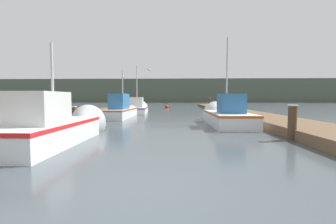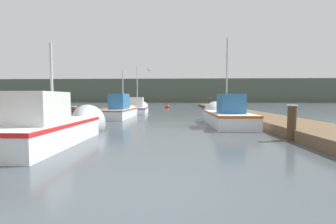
{
  "view_description": "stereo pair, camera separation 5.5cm",
  "coord_description": "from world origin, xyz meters",
  "px_view_note": "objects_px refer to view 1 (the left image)",
  "views": [
    {
      "loc": [
        0.49,
        -3.09,
        1.41
      ],
      "look_at": [
        0.02,
        10.86,
        0.52
      ],
      "focal_mm": 24.0,
      "sensor_mm": 36.0,
      "label": 1
    },
    {
      "loc": [
        0.54,
        -3.09,
        1.41
      ],
      "look_at": [
        0.02,
        10.86,
        0.52
      ],
      "focal_mm": 24.0,
      "sensor_mm": 36.0,
      "label": 2
    }
  ],
  "objects_px": {
    "fishing_boat_0": "(58,126)",
    "mooring_piling_0": "(74,116)",
    "mooring_piling_2": "(210,104)",
    "fishing_boat_1": "(225,115)",
    "mooring_piling_3": "(292,122)",
    "seagull_lead": "(149,70)",
    "fishing_boat_2": "(123,110)",
    "channel_buoy": "(167,107)",
    "fishing_boat_3": "(137,108)",
    "mooring_piling_1": "(243,114)"
  },
  "relations": [
    {
      "from": "fishing_boat_0",
      "to": "mooring_piling_0",
      "type": "distance_m",
      "value": 3.87
    },
    {
      "from": "channel_buoy",
      "to": "fishing_boat_3",
      "type": "bearing_deg",
      "value": -104.12
    },
    {
      "from": "fishing_boat_1",
      "to": "fishing_boat_2",
      "type": "distance_m",
      "value": 7.71
    },
    {
      "from": "mooring_piling_0",
      "to": "mooring_piling_3",
      "type": "relative_size",
      "value": 0.85
    },
    {
      "from": "seagull_lead",
      "to": "fishing_boat_2",
      "type": "bearing_deg",
      "value": 148.41
    },
    {
      "from": "fishing_boat_3",
      "to": "fishing_boat_1",
      "type": "bearing_deg",
      "value": -58.57
    },
    {
      "from": "fishing_boat_0",
      "to": "mooring_piling_0",
      "type": "bearing_deg",
      "value": 107.58
    },
    {
      "from": "channel_buoy",
      "to": "fishing_boat_2",
      "type": "bearing_deg",
      "value": -100.43
    },
    {
      "from": "mooring_piling_3",
      "to": "mooring_piling_1",
      "type": "bearing_deg",
      "value": 89.83
    },
    {
      "from": "channel_buoy",
      "to": "seagull_lead",
      "type": "relative_size",
      "value": 1.97
    },
    {
      "from": "fishing_boat_2",
      "to": "mooring_piling_3",
      "type": "xyz_separation_m",
      "value": [
        7.69,
        -8.84,
        0.05
      ]
    },
    {
      "from": "fishing_boat_3",
      "to": "channel_buoy",
      "type": "bearing_deg",
      "value": 72.17
    },
    {
      "from": "fishing_boat_2",
      "to": "channel_buoy",
      "type": "xyz_separation_m",
      "value": [
        2.65,
        14.41,
        -0.38
      ]
    },
    {
      "from": "fishing_boat_2",
      "to": "fishing_boat_3",
      "type": "relative_size",
      "value": 1.08
    },
    {
      "from": "channel_buoy",
      "to": "mooring_piling_3",
      "type": "bearing_deg",
      "value": -77.77
    },
    {
      "from": "seagull_lead",
      "to": "fishing_boat_1",
      "type": "bearing_deg",
      "value": -117.84
    },
    {
      "from": "mooring_piling_0",
      "to": "mooring_piling_2",
      "type": "relative_size",
      "value": 0.71
    },
    {
      "from": "fishing_boat_1",
      "to": "mooring_piling_3",
      "type": "distance_m",
      "value": 4.85
    },
    {
      "from": "fishing_boat_1",
      "to": "fishing_boat_2",
      "type": "height_order",
      "value": "fishing_boat_1"
    },
    {
      "from": "mooring_piling_1",
      "to": "channel_buoy",
      "type": "height_order",
      "value": "same"
    },
    {
      "from": "mooring_piling_3",
      "to": "channel_buoy",
      "type": "relative_size",
      "value": 1.08
    },
    {
      "from": "mooring_piling_0",
      "to": "fishing_boat_3",
      "type": "bearing_deg",
      "value": 82.73
    },
    {
      "from": "fishing_boat_1",
      "to": "mooring_piling_3",
      "type": "xyz_separation_m",
      "value": [
        1.19,
        -4.71,
        0.13
      ]
    },
    {
      "from": "mooring_piling_2",
      "to": "channel_buoy",
      "type": "relative_size",
      "value": 1.3
    },
    {
      "from": "fishing_boat_3",
      "to": "mooring_piling_2",
      "type": "bearing_deg",
      "value": 34.23
    },
    {
      "from": "mooring_piling_0",
      "to": "mooring_piling_2",
      "type": "distance_m",
      "value": 18.73
    },
    {
      "from": "mooring_piling_3",
      "to": "channel_buoy",
      "type": "xyz_separation_m",
      "value": [
        -5.04,
        23.25,
        -0.43
      ]
    },
    {
      "from": "fishing_boat_0",
      "to": "fishing_boat_1",
      "type": "xyz_separation_m",
      "value": [
        6.44,
        5.17,
        -0.04
      ]
    },
    {
      "from": "mooring_piling_1",
      "to": "seagull_lead",
      "type": "height_order",
      "value": "seagull_lead"
    },
    {
      "from": "mooring_piling_1",
      "to": "seagull_lead",
      "type": "xyz_separation_m",
      "value": [
        -5.96,
        4.68,
        3.09
      ]
    },
    {
      "from": "mooring_piling_2",
      "to": "mooring_piling_0",
      "type": "bearing_deg",
      "value": -118.84
    },
    {
      "from": "fishing_boat_0",
      "to": "mooring_piling_0",
      "type": "xyz_separation_m",
      "value": [
        -1.16,
        3.69,
        0.0
      ]
    },
    {
      "from": "fishing_boat_2",
      "to": "seagull_lead",
      "type": "bearing_deg",
      "value": 38.46
    },
    {
      "from": "mooring_piling_0",
      "to": "fishing_boat_2",
      "type": "bearing_deg",
      "value": 78.96
    },
    {
      "from": "fishing_boat_0",
      "to": "mooring_piling_1",
      "type": "xyz_separation_m",
      "value": [
        7.65,
        5.96,
        -0.02
      ]
    },
    {
      "from": "fishing_boat_1",
      "to": "fishing_boat_3",
      "type": "bearing_deg",
      "value": 124.83
    },
    {
      "from": "fishing_boat_1",
      "to": "mooring_piling_0",
      "type": "height_order",
      "value": "fishing_boat_1"
    },
    {
      "from": "fishing_boat_1",
      "to": "mooring_piling_1",
      "type": "height_order",
      "value": "fishing_boat_1"
    },
    {
      "from": "mooring_piling_0",
      "to": "channel_buoy",
      "type": "distance_m",
      "value": 20.37
    },
    {
      "from": "fishing_boat_2",
      "to": "fishing_boat_1",
      "type": "bearing_deg",
      "value": -31.23
    },
    {
      "from": "seagull_lead",
      "to": "mooring_piling_2",
      "type": "bearing_deg",
      "value": -12.03
    },
    {
      "from": "mooring_piling_2",
      "to": "mooring_piling_3",
      "type": "height_order",
      "value": "mooring_piling_2"
    },
    {
      "from": "fishing_boat_1",
      "to": "seagull_lead",
      "type": "distance_m",
      "value": 7.88
    },
    {
      "from": "fishing_boat_3",
      "to": "channel_buoy",
      "type": "xyz_separation_m",
      "value": [
        2.42,
        9.63,
        -0.25
      ]
    },
    {
      "from": "fishing_boat_0",
      "to": "mooring_piling_2",
      "type": "bearing_deg",
      "value": 68.76
    },
    {
      "from": "fishing_boat_1",
      "to": "seagull_lead",
      "type": "relative_size",
      "value": 10.23
    },
    {
      "from": "mooring_piling_0",
      "to": "channel_buoy",
      "type": "height_order",
      "value": "mooring_piling_0"
    },
    {
      "from": "fishing_boat_0",
      "to": "fishing_boat_3",
      "type": "height_order",
      "value": "fishing_boat_3"
    },
    {
      "from": "fishing_boat_0",
      "to": "seagull_lead",
      "type": "distance_m",
      "value": 11.2
    },
    {
      "from": "fishing_boat_1",
      "to": "mooring_piling_0",
      "type": "bearing_deg",
      "value": -169.3
    }
  ]
}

